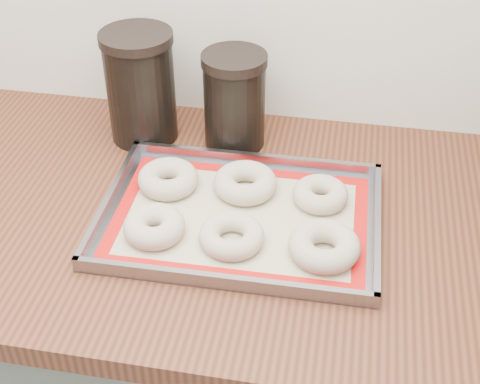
% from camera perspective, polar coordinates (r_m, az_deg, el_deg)
% --- Properties ---
extents(countertop, '(3.06, 0.68, 0.04)m').
position_cam_1_polar(countertop, '(1.14, 7.43, -3.32)').
color(countertop, '#5D2F1C').
rests_on(countertop, cabinet).
extents(baking_tray, '(0.46, 0.34, 0.03)m').
position_cam_1_polar(baking_tray, '(1.11, 0.00, -2.16)').
color(baking_tray, gray).
rests_on(baking_tray, countertop).
extents(baking_mat, '(0.42, 0.30, 0.00)m').
position_cam_1_polar(baking_mat, '(1.12, 0.00, -2.24)').
color(baking_mat, '#C6B793').
rests_on(baking_mat, baking_tray).
extents(bagel_front_left, '(0.13, 0.13, 0.04)m').
position_cam_1_polar(bagel_front_left, '(1.08, -7.33, -2.92)').
color(bagel_front_left, beige).
rests_on(bagel_front_left, baking_mat).
extents(bagel_front_mid, '(0.12, 0.12, 0.03)m').
position_cam_1_polar(bagel_front_mid, '(1.06, -0.71, -3.76)').
color(bagel_front_mid, beige).
rests_on(bagel_front_mid, baking_mat).
extents(bagel_front_right, '(0.13, 0.13, 0.04)m').
position_cam_1_polar(bagel_front_right, '(1.04, 7.20, -4.60)').
color(bagel_front_right, beige).
rests_on(bagel_front_right, baking_mat).
extents(bagel_back_left, '(0.11, 0.11, 0.04)m').
position_cam_1_polar(bagel_back_left, '(1.18, -6.16, 1.13)').
color(bagel_back_left, beige).
rests_on(bagel_back_left, baking_mat).
extents(bagel_back_mid, '(0.13, 0.13, 0.04)m').
position_cam_1_polar(bagel_back_mid, '(1.16, 0.44, 0.79)').
color(bagel_back_mid, beige).
rests_on(bagel_back_mid, baking_mat).
extents(bagel_back_right, '(0.12, 0.12, 0.03)m').
position_cam_1_polar(bagel_back_right, '(1.15, 6.87, -0.20)').
color(bagel_back_right, beige).
rests_on(bagel_back_right, baking_mat).
extents(canister_left, '(0.14, 0.14, 0.22)m').
position_cam_1_polar(canister_left, '(1.29, -8.47, 8.91)').
color(canister_left, black).
rests_on(canister_left, countertop).
extents(canister_mid, '(0.12, 0.12, 0.19)m').
position_cam_1_polar(canister_mid, '(1.26, -0.48, 7.84)').
color(canister_mid, black).
rests_on(canister_mid, countertop).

